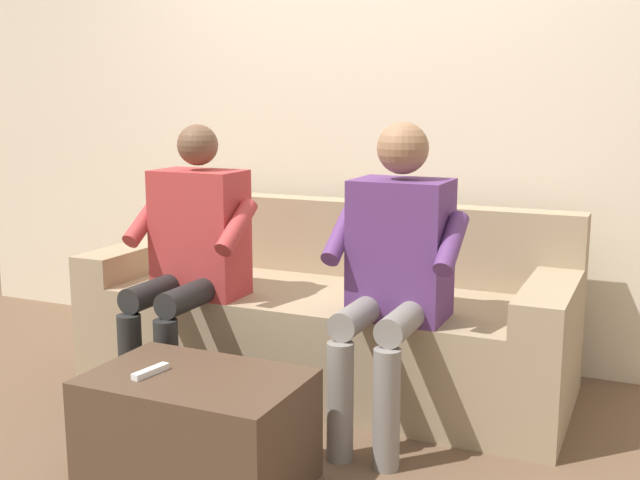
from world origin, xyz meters
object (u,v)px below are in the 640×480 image
(coffee_table, at_px, (198,431))
(couch, at_px, (326,322))
(person_left_seated, at_px, (395,261))
(remote_white, at_px, (150,371))
(person_right_seated, at_px, (191,248))

(coffee_table, bearing_deg, couch, -90.00)
(person_left_seated, relative_size, remote_white, 8.25)
(coffee_table, xyz_separation_m, remote_white, (0.15, 0.05, 0.21))
(couch, relative_size, remote_white, 14.94)
(couch, bearing_deg, coffee_table, 90.00)
(coffee_table, relative_size, person_left_seated, 0.59)
(person_right_seated, bearing_deg, couch, -138.22)
(coffee_table, bearing_deg, person_right_seated, -56.02)
(coffee_table, xyz_separation_m, person_right_seated, (0.46, -0.69, 0.48))
(couch, relative_size, person_left_seated, 1.81)
(person_left_seated, height_order, remote_white, person_left_seated)
(coffee_table, bearing_deg, person_left_seated, -123.01)
(couch, bearing_deg, person_right_seated, 41.78)
(coffee_table, distance_m, person_left_seated, 0.99)
(couch, distance_m, person_left_seated, 0.73)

